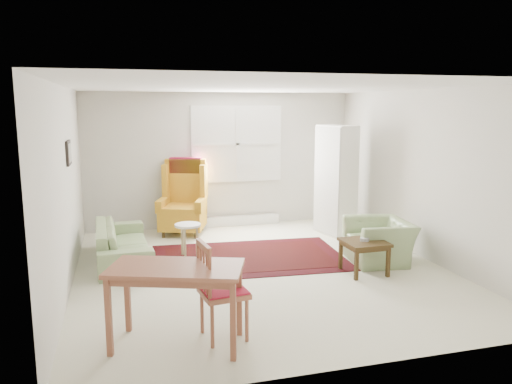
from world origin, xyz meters
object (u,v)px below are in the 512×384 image
object	(u,v)px
sofa	(122,236)
desk_chair	(224,290)
wingback_chair	(182,197)
armchair	(379,237)
desk	(177,306)
coffee_table	(364,257)
stool	(188,240)
cabinet	(336,180)

from	to	relation	value
sofa	desk_chair	size ratio (longest dim) A/B	1.92
wingback_chair	armchair	bearing A→B (deg)	-23.28
sofa	desk	size ratio (longest dim) A/B	1.53
armchair	wingback_chair	distance (m)	3.49
armchair	desk_chair	world-z (taller)	desk_chair
coffee_table	stool	world-z (taller)	stool
sofa	coffee_table	bearing A→B (deg)	-116.88
cabinet	desk	world-z (taller)	cabinet
sofa	stool	xyz separation A→B (m)	(0.95, -0.09, -0.12)
armchair	stool	xyz separation A→B (m)	(-2.66, 0.94, -0.11)
stool	wingback_chair	bearing A→B (deg)	85.88
cabinet	stool	bearing A→B (deg)	-175.65
coffee_table	desk_chair	distance (m)	2.63
desk_chair	armchair	bearing A→B (deg)	-63.09
wingback_chair	coffee_table	size ratio (longest dim) A/B	2.40
coffee_table	desk_chair	world-z (taller)	desk_chair
sofa	stool	world-z (taller)	sofa
wingback_chair	desk	bearing A→B (deg)	-78.60
wingback_chair	desk_chair	xyz separation A→B (m)	(-0.13, -4.15, -0.18)
sofa	armchair	distance (m)	3.75
sofa	armchair	world-z (taller)	sofa
coffee_table	cabinet	xyz separation A→B (m)	(0.52, 2.10, 0.73)
sofa	wingback_chair	xyz separation A→B (m)	(1.05, 1.33, 0.29)
desk_chair	wingback_chair	bearing A→B (deg)	-8.46
cabinet	coffee_table	bearing A→B (deg)	-114.79
armchair	desk	distance (m)	3.64
armchair	cabinet	size ratio (longest dim) A/B	0.49
sofa	stool	distance (m)	0.96
coffee_table	desk	size ratio (longest dim) A/B	0.45
armchair	stool	world-z (taller)	armchair
armchair	stool	distance (m)	2.83
wingback_chair	coffee_table	distance (m)	3.51
armchair	desk_chair	xyz separation A→B (m)	(-2.69, -1.79, 0.12)
sofa	wingback_chair	size ratio (longest dim) A/B	1.40
coffee_table	cabinet	bearing A→B (deg)	76.05
stool	cabinet	distance (m)	2.91
wingback_chair	coffee_table	bearing A→B (deg)	-33.46
armchair	wingback_chair	world-z (taller)	wingback_chair
sofa	desk	world-z (taller)	desk
stool	desk	world-z (taller)	desk
sofa	cabinet	bearing A→B (deg)	-82.21
wingback_chair	cabinet	xyz separation A→B (m)	(2.63, -0.68, 0.29)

